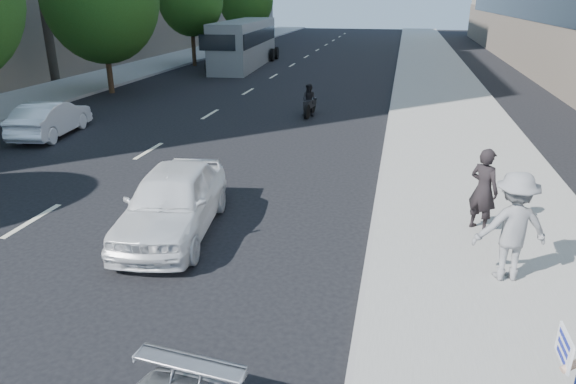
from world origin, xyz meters
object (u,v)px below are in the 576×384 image
(jogger, at_px, (512,227))
(white_sedan_near, at_px, (173,201))
(pedestrian_woman, at_px, (483,190))
(white_sedan_mid, at_px, (51,118))
(motorcycle, at_px, (310,102))
(bus, at_px, (245,44))

(jogger, height_order, white_sedan_near, jogger)
(pedestrian_woman, xyz_separation_m, white_sedan_mid, (-14.79, 5.71, -0.42))
(pedestrian_woman, bearing_deg, white_sedan_near, 53.33)
(jogger, relative_size, motorcycle, 1.00)
(pedestrian_woman, bearing_deg, jogger, 137.96)
(bus, bearing_deg, pedestrian_woman, -67.44)
(pedestrian_woman, height_order, white_sedan_mid, pedestrian_woman)
(jogger, height_order, bus, bus)
(motorcycle, distance_m, bus, 17.88)
(pedestrian_woman, distance_m, bus, 30.43)
(white_sedan_mid, distance_m, bus, 21.55)
(pedestrian_woman, xyz_separation_m, motorcycle, (-5.80, 11.15, -0.44))
(jogger, height_order, pedestrian_woman, jogger)
(white_sedan_near, bearing_deg, white_sedan_mid, 131.61)
(white_sedan_mid, height_order, motorcycle, motorcycle)
(white_sedan_near, distance_m, bus, 29.35)
(jogger, xyz_separation_m, pedestrian_woman, (-0.21, 2.09, -0.09))
(jogger, distance_m, white_sedan_mid, 16.92)
(white_sedan_near, height_order, bus, bus)
(jogger, xyz_separation_m, white_sedan_near, (-6.88, 0.80, -0.42))
(jogger, relative_size, bus, 0.17)
(pedestrian_woman, relative_size, white_sedan_near, 0.42)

